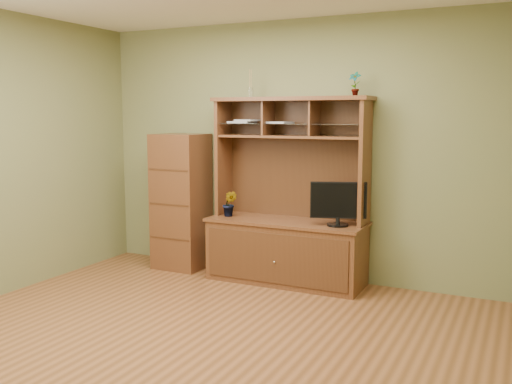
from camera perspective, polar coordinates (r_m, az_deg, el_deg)
The scene contains 8 objects.
room at distance 4.27m, azimuth -6.40°, elevation 2.68°, with size 4.54×4.04×2.74m.
media_hutch at distance 5.90m, azimuth 3.12°, elevation -4.02°, with size 1.66×0.61×1.90m.
monitor at distance 5.56m, azimuth 8.21°, elevation -1.08°, with size 0.52×0.23×0.43m.
orchid_plant at distance 6.04m, azimuth -2.65°, elevation -1.18°, with size 0.15×0.12×0.27m, color #345F20.
top_plant at distance 5.63m, azimuth 9.86°, elevation 10.62°, with size 0.12×0.08×0.23m, color #3B6122.
reed_diffuser at distance 6.04m, azimuth -0.56°, elevation 10.51°, with size 0.06×0.06×0.29m.
magazines at distance 6.00m, azimuth -0.03°, elevation 7.05°, with size 0.71×0.24×0.04m.
side_cabinet at distance 6.46m, azimuth -7.49°, elevation -0.93°, with size 0.54×0.49×1.51m.
Camera 1 is at (2.27, -3.60, 1.72)m, focal length 40.00 mm.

